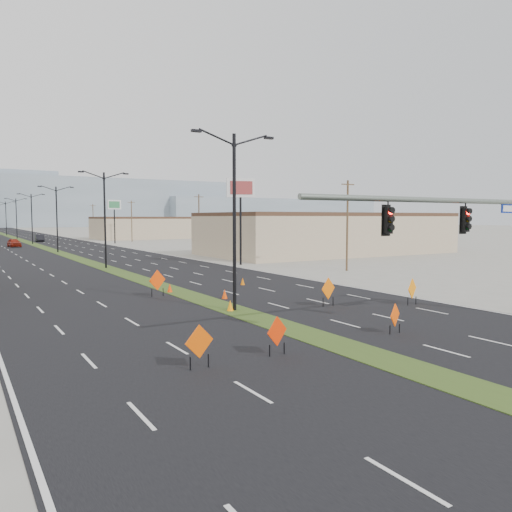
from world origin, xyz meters
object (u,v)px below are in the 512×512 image
streetlight_1 (105,217)px  construction_sign_0 (199,343)px  pole_sign_east_far (114,208)px  construction_sign_2 (157,281)px  pole_sign_east_near (241,194)px  streetlight_5 (6,217)px  construction_sign_3 (395,316)px  cone_1 (225,294)px  streetlight_4 (16,217)px  cone_2 (243,281)px  construction_sign_1 (277,333)px  construction_sign_4 (328,289)px  cone_0 (230,306)px  streetlight_0 (234,216)px  car_mid (40,238)px  car_left (14,243)px  streetlight_2 (57,217)px  streetlight_3 (32,217)px  cone_3 (170,288)px  signal_mast (489,229)px  construction_sign_5 (412,290)px

streetlight_1 → construction_sign_0: bearing=-99.8°
construction_sign_0 → pole_sign_east_far: 89.81m
construction_sign_2 → pole_sign_east_near: size_ratio=0.19×
streetlight_5 → construction_sign_3: (3.53, -148.80, -4.60)m
construction_sign_2 → cone_1: (3.47, -3.11, -0.76)m
streetlight_4 → cone_2: bearing=-86.8°
streetlight_5 → construction_sign_1: (-3.09, -149.00, -4.51)m
construction_sign_4 → construction_sign_0: bearing=-164.3°
streetlight_4 → cone_2: 103.09m
streetlight_1 → cone_0: size_ratio=15.15×
construction_sign_2 → construction_sign_3: size_ratio=1.29×
construction_sign_4 → streetlight_4: bearing=76.9°
streetlight_0 → construction_sign_3: bearing=-68.1°
streetlight_4 → construction_sign_2: size_ratio=5.49×
streetlight_5 → construction_sign_4: bearing=-87.8°
streetlight_1 → construction_sign_3: bearing=-84.5°
cone_1 → car_mid: bearing=89.3°
car_mid → cone_2: bearing=-84.1°
pole_sign_east_near → car_left: bearing=127.6°
streetlight_0 → cone_0: 5.10m
streetlight_2 → pole_sign_east_near: size_ratio=1.03×
streetlight_5 → car_mid: 46.84m
streetlight_3 → construction_sign_2: size_ratio=5.49×
construction_sign_0 → construction_sign_4: construction_sign_4 is taller
streetlight_3 → pole_sign_east_near: (14.00, -60.04, 2.50)m
streetlight_0 → construction_sign_4: 7.21m
car_left → cone_3: 66.49m
cone_1 → cone_2: (4.33, 5.18, -0.02)m
streetlight_3 → streetlight_5: bearing=90.0°
car_left → streetlight_3: bearing=59.7°
streetlight_3 → construction_sign_3: bearing=-87.8°
cone_1 → pole_sign_east_near: (12.53, 19.94, 7.60)m
streetlight_0 → streetlight_2: same height
construction_sign_4 → pole_sign_east_far: pole_sign_east_far is taller
car_mid → construction_sign_0: bearing=-91.2°
cone_3 → streetlight_1: bearing=88.2°
car_left → pole_sign_east_far: (19.12, 3.24, 6.48)m
streetlight_4 → streetlight_5: bearing=90.0°
signal_mast → streetlight_5: (-8.56, 150.00, 0.63)m
cone_0 → pole_sign_east_far: (15.19, 78.10, 6.91)m
streetlight_0 → streetlight_4: 112.00m
car_left → construction_sign_4: bearing=-88.2°
streetlight_2 → pole_sign_east_near: bearing=-66.4°
construction_sign_5 → cone_1: (-8.64, 8.05, -0.65)m
construction_sign_0 → construction_sign_3: construction_sign_0 is taller
car_mid → cone_2: (3.16, -84.27, -0.47)m
streetlight_3 → construction_sign_3: size_ratio=7.10×
streetlight_5 → construction_sign_2: (-2.00, -132.87, -4.34)m
cone_3 → construction_sign_3: bearing=-76.4°
construction_sign_2 → cone_3: (1.38, 1.28, -0.75)m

